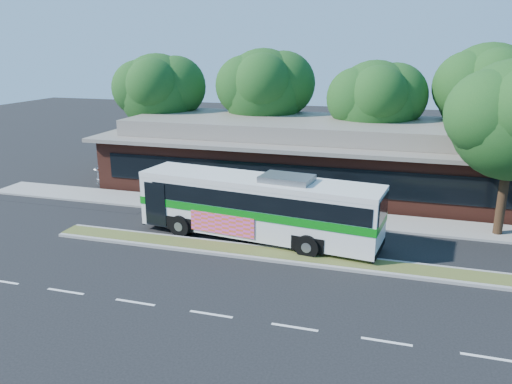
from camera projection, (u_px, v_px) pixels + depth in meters
ground at (319, 267)px, 21.34m from camera, size 120.00×120.00×0.00m
median_strip at (322, 260)px, 21.87m from camera, size 26.00×1.10×0.15m
sidewalk at (339, 218)px, 27.21m from camera, size 44.00×2.60×0.12m
parking_lot at (92, 179)px, 35.44m from camera, size 14.00×12.00×0.01m
plaza_building at (353, 157)px, 32.70m from camera, size 33.20×11.20×4.45m
tree_bg_a at (164, 91)px, 37.60m from camera, size 6.47×5.80×8.63m
tree_bg_b at (270, 88)px, 36.27m from camera, size 6.69×6.00×9.00m
tree_bg_c at (381, 101)px, 33.32m from camera, size 6.24×5.60×8.26m
tree_bg_d at (495, 89)px, 32.11m from camera, size 6.91×6.20×9.37m
transit_bus at (259, 203)px, 23.95m from camera, size 12.13×4.09×3.34m
sedan at (134, 175)px, 33.68m from camera, size 5.21×3.21×1.41m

